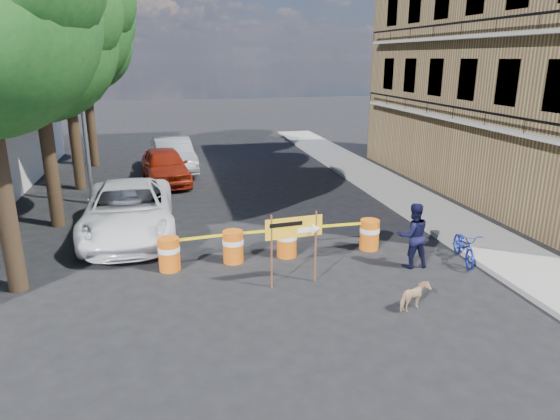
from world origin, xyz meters
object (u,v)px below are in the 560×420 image
bicycle (466,232)px  suv_white (129,210)px  barrel_mid_left (233,246)px  pedestrian (413,235)px  barrel_mid_right (287,241)px  sedan_silver (173,155)px  barrel_far_left (169,253)px  sedan_red (165,166)px  detour_sign (301,232)px  barrel_far_right (369,234)px  dog (415,297)px

bicycle → suv_white: bicycle is taller
barrel_mid_left → pedestrian: 4.88m
barrel_mid_left → barrel_mid_right: bearing=2.8°
pedestrian → sedan_silver: bearing=-63.7°
pedestrian → barrel_mid_left: bearing=-14.0°
barrel_far_left → sedan_red: (-0.03, 9.94, 0.31)m
barrel_mid_left → detour_sign: detour_sign is taller
barrel_far_right → detour_sign: 3.30m
barrel_far_right → sedan_red: sedan_red is taller
sedan_silver → barrel_far_left: bearing=-98.6°
barrel_far_right → bicycle: (2.20, -1.45, 0.40)m
barrel_mid_right → dog: bearing=-61.1°
barrel_mid_left → barrel_mid_right: 1.54m
detour_sign → suv_white: bearing=127.4°
barrel_mid_right → sedan_red: (-3.30, 9.69, 0.31)m
barrel_far_left → sedan_silver: size_ratio=0.18×
dog → sedan_silver: (-4.95, 15.83, 0.49)m
sedan_red → sedan_silver: 2.46m
barrel_far_left → sedan_silver: 12.38m
dog → sedan_silver: 16.59m
suv_white → sedan_silver: (1.56, 9.28, -0.01)m
barrel_mid_left → suv_white: bearing=135.1°
barrel_mid_right → barrel_far_right: size_ratio=1.00×
pedestrian → sedan_red: size_ratio=0.39×
barrel_far_left → suv_white: 3.32m
barrel_mid_left → sedan_silver: 12.27m
suv_white → sedan_silver: bearing=79.5°
barrel_mid_right → sedan_red: bearing=108.8°
bicycle → sedan_red: 13.71m
pedestrian → dog: 2.58m
barrel_far_left → dog: barrel_far_left is taller
barrel_far_left → detour_sign: 3.67m
pedestrian → suv_white: 8.70m
suv_white → sedan_red: (1.15, 6.86, -0.04)m
bicycle → sedan_silver: size_ratio=0.35×
barrel_mid_left → suv_white: suv_white is taller
suv_white → sedan_red: size_ratio=1.28×
barrel_mid_right → detour_sign: 2.04m
suv_white → sedan_red: bearing=79.5°
pedestrian → barrel_far_right: bearing=-64.6°
detour_sign → dog: bearing=-47.3°
barrel_mid_right → barrel_far_right: 2.51m
barrel_far_right → sedan_red: (-5.81, 9.68, 0.31)m
dog → detour_sign: bearing=23.7°
barrel_mid_left → sedan_red: bearing=100.2°
barrel_far_right → sedan_silver: (-5.40, 12.11, 0.34)m
sedan_red → bicycle: bearing=-62.0°
barrel_mid_left → barrel_mid_right: size_ratio=1.00×
barrel_far_left → suv_white: size_ratio=0.15×
pedestrian → barrel_far_left: bearing=-8.2°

